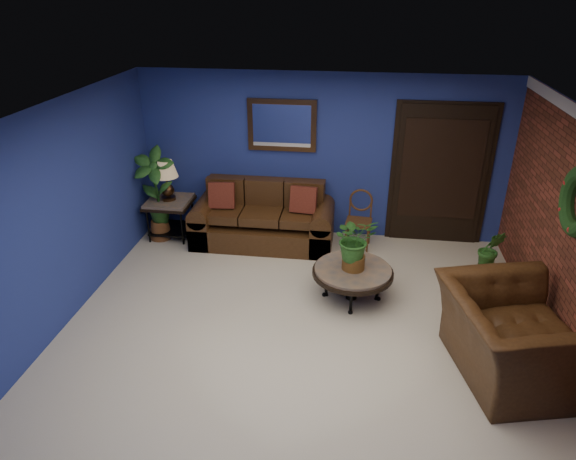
# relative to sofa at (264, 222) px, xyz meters

# --- Properties ---
(floor) EXTENTS (5.50, 5.50, 0.00)m
(floor) POSITION_rel_sofa_xyz_m (0.83, -2.08, -0.31)
(floor) COLOR beige
(floor) RESTS_ON ground
(wall_back) EXTENTS (5.50, 0.04, 2.50)m
(wall_back) POSITION_rel_sofa_xyz_m (0.83, 0.42, 0.94)
(wall_back) COLOR navy
(wall_back) RESTS_ON ground
(wall_left) EXTENTS (0.04, 5.00, 2.50)m
(wall_left) POSITION_rel_sofa_xyz_m (-1.92, -2.08, 0.94)
(wall_left) COLOR navy
(wall_left) RESTS_ON ground
(wall_right_brick) EXTENTS (0.04, 5.00, 2.50)m
(wall_right_brick) POSITION_rel_sofa_xyz_m (3.58, -2.08, 0.94)
(wall_right_brick) COLOR maroon
(wall_right_brick) RESTS_ON ground
(ceiling) EXTENTS (5.50, 5.00, 0.02)m
(ceiling) POSITION_rel_sofa_xyz_m (0.83, -2.08, 2.19)
(ceiling) COLOR silver
(ceiling) RESTS_ON wall_back
(wall_mirror) EXTENTS (1.02, 0.06, 0.77)m
(wall_mirror) POSITION_rel_sofa_xyz_m (0.23, 0.38, 1.41)
(wall_mirror) COLOR #472D18
(wall_mirror) RESTS_ON wall_back
(closet_door) EXTENTS (1.44, 0.06, 2.18)m
(closet_door) POSITION_rel_sofa_xyz_m (2.58, 0.39, 0.74)
(closet_door) COLOR black
(closet_door) RESTS_ON wall_back
(sofa) EXTENTS (2.11, 0.91, 0.95)m
(sofa) POSITION_rel_sofa_xyz_m (0.00, 0.00, 0.00)
(sofa) COLOR #432913
(sofa) RESTS_ON ground
(coffee_table) EXTENTS (1.01, 1.01, 0.43)m
(coffee_table) POSITION_rel_sofa_xyz_m (1.38, -1.43, 0.06)
(coffee_table) COLOR #534D48
(coffee_table) RESTS_ON ground
(end_table) EXTENTS (0.67, 0.67, 0.62)m
(end_table) POSITION_rel_sofa_xyz_m (-1.47, -0.03, 0.16)
(end_table) COLOR #534D48
(end_table) RESTS_ON ground
(table_lamp) EXTENTS (0.36, 0.36, 0.60)m
(table_lamp) POSITION_rel_sofa_xyz_m (-1.47, -0.03, 0.69)
(table_lamp) COLOR #472D18
(table_lamp) RESTS_ON end_table
(side_chair) EXTENTS (0.41, 0.41, 0.88)m
(side_chair) POSITION_rel_sofa_xyz_m (1.44, 0.03, 0.18)
(side_chair) COLOR #573818
(side_chair) RESTS_ON ground
(armchair) EXTENTS (1.51, 1.64, 0.90)m
(armchair) POSITION_rel_sofa_xyz_m (2.98, -2.61, 0.14)
(armchair) COLOR #432913
(armchair) RESTS_ON ground
(coffee_plant) EXTENTS (0.63, 0.59, 0.70)m
(coffee_plant) POSITION_rel_sofa_xyz_m (1.38, -1.43, 0.51)
(coffee_plant) COLOR brown
(coffee_plant) RESTS_ON coffee_table
(floor_plant) EXTENTS (0.34, 0.29, 0.73)m
(floor_plant) POSITION_rel_sofa_xyz_m (3.18, -0.70, 0.05)
(floor_plant) COLOR brown
(floor_plant) RESTS_ON ground
(tall_plant) EXTENTS (0.64, 0.44, 1.44)m
(tall_plant) POSITION_rel_sofa_xyz_m (-1.62, -0.13, 0.47)
(tall_plant) COLOR brown
(tall_plant) RESTS_ON ground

